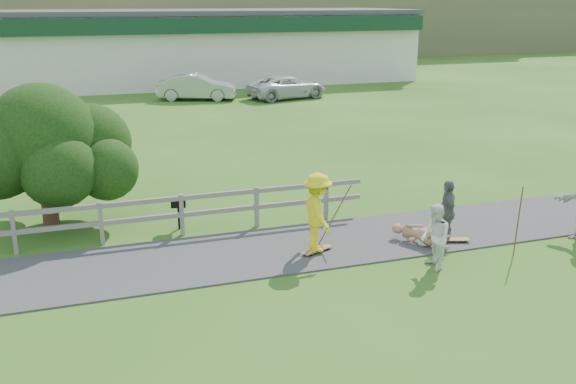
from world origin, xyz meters
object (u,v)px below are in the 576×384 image
(spectator_b, at_px, (447,211))
(skater_rider, at_px, (318,216))
(tree, at_px, (46,171))
(spectator_a, at_px, (435,237))
(car_white, at_px, (287,87))
(bbq, at_px, (179,214))
(skater_fallen, at_px, (420,235))
(car_silver, at_px, (196,87))

(spectator_b, bearing_deg, skater_rider, -76.64)
(tree, bearing_deg, spectator_a, -35.76)
(skater_rider, distance_m, spectator_a, 2.76)
(car_white, xyz_separation_m, bbq, (-10.16, -21.08, -0.28))
(skater_fallen, xyz_separation_m, tree, (-8.67, 4.59, 1.21))
(spectator_a, distance_m, car_silver, 26.72)
(car_silver, bearing_deg, spectator_a, -160.35)
(spectator_b, distance_m, tree, 10.48)
(spectator_a, height_order, car_silver, car_silver)
(car_white, distance_m, tree, 23.76)
(tree, distance_m, bbq, 3.71)
(skater_rider, distance_m, bbq, 4.01)
(skater_rider, xyz_separation_m, tree, (-6.07, 4.25, 0.55))
(car_white, relative_size, tree, 1.08)
(skater_rider, height_order, spectator_b, skater_rider)
(spectator_b, relative_size, tree, 0.35)
(skater_rider, bearing_deg, skater_fallen, -95.75)
(skater_fallen, bearing_deg, tree, 124.76)
(spectator_b, distance_m, bbq, 6.92)
(skater_rider, distance_m, car_white, 24.96)
(skater_fallen, bearing_deg, car_white, 51.60)
(spectator_a, relative_size, bbq, 1.84)
(spectator_a, height_order, car_white, spectator_a)
(tree, bearing_deg, bbq, -24.43)
(car_silver, height_order, tree, tree)
(spectator_b, bearing_deg, bbq, -98.18)
(car_silver, distance_m, tree, 22.29)
(skater_rider, relative_size, spectator_b, 1.18)
(spectator_a, xyz_separation_m, car_white, (5.14, 25.55, -0.07))
(skater_fallen, distance_m, car_silver, 25.38)
(spectator_b, xyz_separation_m, tree, (-9.42, 4.53, 0.69))
(skater_rider, bearing_deg, tree, 56.55)
(spectator_a, bearing_deg, skater_rider, -119.24)
(skater_fallen, distance_m, spectator_b, 0.92)
(spectator_b, bearing_deg, car_white, -171.15)
(skater_fallen, distance_m, spectator_a, 1.49)
(car_silver, xyz_separation_m, car_white, (5.36, -1.17, -0.08))
(skater_rider, xyz_separation_m, skater_fallen, (2.60, -0.33, -0.66))
(car_white, xyz_separation_m, tree, (-13.39, -19.61, 0.80))
(car_white, height_order, tree, tree)
(tree, bearing_deg, skater_rider, -35.02)
(skater_rider, relative_size, bbq, 2.29)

